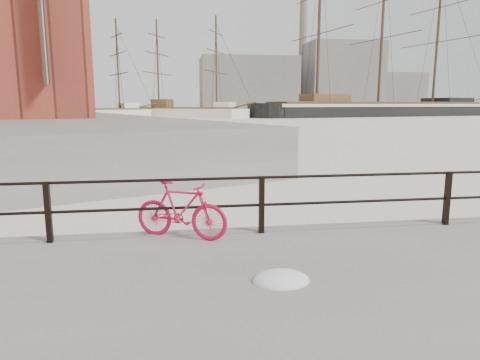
{
  "coord_description": "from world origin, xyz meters",
  "views": [
    {
      "loc": [
        -4.94,
        -7.21,
        2.57
      ],
      "look_at": [
        -3.63,
        1.5,
        1.0
      ],
      "focal_mm": 32.0,
      "sensor_mm": 36.0,
      "label": 1
    }
  ],
  "objects_px": {
    "schooner_mid": "(187,118)",
    "barque_black": "(377,116)",
    "bicycle": "(181,210)",
    "schooner_left": "(90,119)"
  },
  "relations": [
    {
      "from": "barque_black",
      "to": "schooner_mid",
      "type": "relative_size",
      "value": 2.51
    },
    {
      "from": "barque_black",
      "to": "schooner_mid",
      "type": "xyz_separation_m",
      "value": [
        -40.09,
        -2.82,
        0.0
      ]
    },
    {
      "from": "schooner_mid",
      "to": "barque_black",
      "type": "bearing_deg",
      "value": 30.2
    },
    {
      "from": "barque_black",
      "to": "schooner_mid",
      "type": "distance_m",
      "value": 40.19
    },
    {
      "from": "bicycle",
      "to": "barque_black",
      "type": "bearing_deg",
      "value": 86.74
    },
    {
      "from": "schooner_mid",
      "to": "schooner_left",
      "type": "xyz_separation_m",
      "value": [
        -16.97,
        -5.63,
        0.0
      ]
    },
    {
      "from": "schooner_mid",
      "to": "schooner_left",
      "type": "height_order",
      "value": "schooner_mid"
    },
    {
      "from": "bicycle",
      "to": "barque_black",
      "type": "xyz_separation_m",
      "value": [
        42.41,
        79.16,
        -0.84
      ]
    },
    {
      "from": "barque_black",
      "to": "bicycle",
      "type": "bearing_deg",
      "value": -131.57
    },
    {
      "from": "barque_black",
      "to": "schooner_mid",
      "type": "height_order",
      "value": "barque_black"
    }
  ]
}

